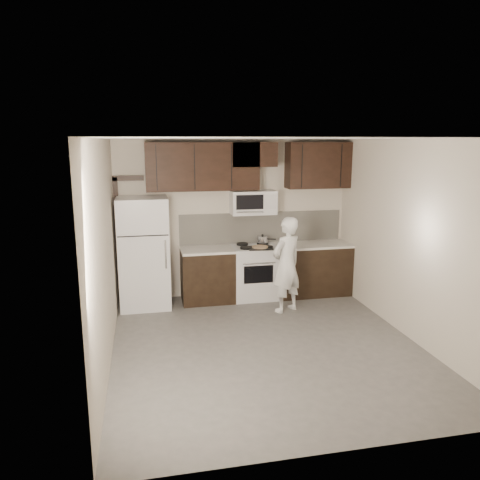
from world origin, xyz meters
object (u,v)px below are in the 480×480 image
object	(u,v)px
person	(286,265)
refrigerator	(144,253)
stove	(254,272)
microwave	(253,202)

from	to	relation	value
person	refrigerator	bearing A→B (deg)	-45.51
stove	refrigerator	size ratio (longest dim) A/B	0.52
stove	microwave	distance (m)	1.20
stove	refrigerator	world-z (taller)	refrigerator
refrigerator	person	bearing A→B (deg)	-17.69
microwave	person	bearing A→B (deg)	-68.52
refrigerator	person	distance (m)	2.30
stove	person	world-z (taller)	person
refrigerator	microwave	bearing A→B (deg)	5.15
stove	microwave	bearing A→B (deg)	90.10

